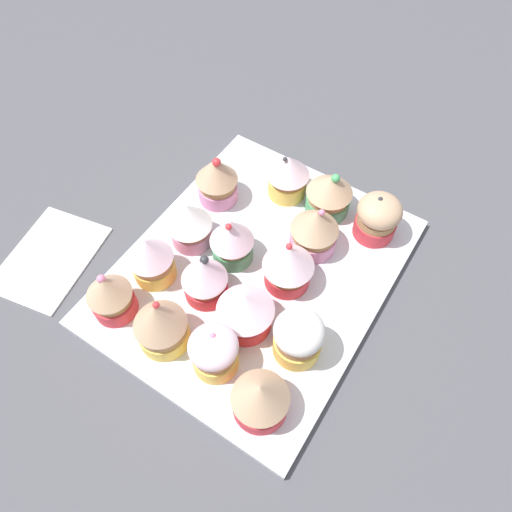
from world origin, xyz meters
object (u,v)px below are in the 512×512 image
(cupcake_5, at_px, (288,265))
(cupcake_14, at_px, (160,324))
(cupcake_0, at_px, (378,217))
(cupcake_6, at_px, (230,241))
(cupcake_1, at_px, (329,193))
(napkin, at_px, (50,257))
(cupcake_7, at_px, (190,223))
(cupcake_4, at_px, (217,179))
(cupcake_15, at_px, (110,295))
(cupcake_10, at_px, (204,278))
(baking_tray, at_px, (256,271))
(cupcake_2, at_px, (288,175))
(cupcake_8, at_px, (298,337))
(cupcake_3, at_px, (315,230))
(cupcake_13, at_px, (214,352))
(cupcake_12, at_px, (260,398))
(cupcake_9, at_px, (245,310))
(cupcake_11, at_px, (151,258))

(cupcake_5, distance_m, cupcake_14, 0.17)
(cupcake_0, relative_size, cupcake_6, 0.88)
(cupcake_1, height_order, napkin, cupcake_1)
(cupcake_7, bearing_deg, cupcake_6, -175.85)
(cupcake_4, xyz_separation_m, cupcake_15, (0.00, 0.21, -0.00))
(cupcake_14, bearing_deg, cupcake_10, -93.48)
(baking_tray, distance_m, cupcake_6, 0.06)
(cupcake_0, distance_m, cupcake_4, 0.22)
(cupcake_2, bearing_deg, cupcake_8, 123.54)
(cupcake_3, bearing_deg, cupcake_13, 86.58)
(cupcake_14, bearing_deg, cupcake_1, -103.55)
(cupcake_7, bearing_deg, cupcake_0, -144.23)
(cupcake_0, bearing_deg, cupcake_1, -1.82)
(cupcake_12, bearing_deg, cupcake_5, -69.40)
(cupcake_2, distance_m, cupcake_13, 0.27)
(cupcake_8, relative_size, cupcake_15, 0.98)
(cupcake_2, height_order, cupcake_9, cupcake_2)
(cupcake_2, distance_m, cupcake_6, 0.14)
(cupcake_7, xyz_separation_m, napkin, (0.15, 0.12, -0.05))
(baking_tray, distance_m, napkin, 0.28)
(cupcake_7, distance_m, cupcake_9, 0.14)
(cupcake_6, bearing_deg, napkin, 31.35)
(napkin, bearing_deg, cupcake_15, 175.35)
(cupcake_4, height_order, cupcake_11, cupcake_4)
(cupcake_1, xyz_separation_m, cupcake_12, (-0.07, 0.28, 0.00))
(cupcake_5, distance_m, cupcake_7, 0.14)
(cupcake_11, relative_size, cupcake_12, 1.07)
(cupcake_10, bearing_deg, cupcake_0, -124.17)
(cupcake_14, bearing_deg, cupcake_12, 176.89)
(cupcake_2, height_order, cupcake_15, same)
(cupcake_7, height_order, cupcake_13, cupcake_7)
(cupcake_7, distance_m, cupcake_14, 0.14)
(cupcake_3, height_order, cupcake_8, cupcake_3)
(cupcake_10, xyz_separation_m, napkin, (0.21, 0.07, -0.05))
(baking_tray, distance_m, cupcake_8, 0.13)
(cupcake_3, distance_m, cupcake_4, 0.15)
(cupcake_0, bearing_deg, napkin, 37.47)
(cupcake_4, bearing_deg, cupcake_3, 179.86)
(baking_tray, xyz_separation_m, napkin, (0.24, 0.13, -0.00))
(cupcake_3, bearing_deg, cupcake_14, 69.14)
(cupcake_7, relative_size, cupcake_12, 1.04)
(cupcake_5, bearing_deg, baking_tray, 8.44)
(cupcake_0, xyz_separation_m, napkin, (0.35, 0.27, -0.04))
(cupcake_4, relative_size, cupcake_10, 1.07)
(baking_tray, height_order, cupcake_3, cupcake_3)
(cupcake_8, xyz_separation_m, cupcake_13, (0.07, 0.06, -0.00))
(cupcake_1, xyz_separation_m, cupcake_4, (0.14, 0.07, 0.01))
(cupcake_10, relative_size, cupcake_11, 1.00)
(cupcake_14, bearing_deg, cupcake_5, -118.75)
(cupcake_11, height_order, cupcake_15, cupcake_11)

